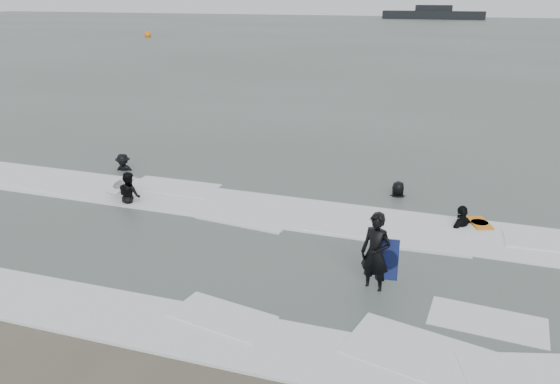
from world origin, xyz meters
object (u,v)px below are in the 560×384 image
(surfer_breaker, at_px, (124,172))
(surfer_right_near, at_px, (461,227))
(vessel_horizon, at_px, (433,14))
(surfer_wading, at_px, (130,203))
(buoy, at_px, (148,35))
(surfer_centre, at_px, (373,291))
(surfer_right_far, at_px, (398,198))

(surfer_breaker, xyz_separation_m, surfer_right_near, (12.47, -1.25, 0.00))
(surfer_right_near, height_order, vessel_horizon, vessel_horizon)
(surfer_wading, height_order, vessel_horizon, vessel_horizon)
(buoy, distance_m, vessel_horizon, 85.69)
(buoy, relative_size, vessel_horizon, 0.06)
(surfer_right_near, bearing_deg, surfer_centre, 9.87)
(surfer_wading, bearing_deg, vessel_horizon, -65.49)
(surfer_right_far, bearing_deg, surfer_wading, 8.35)
(surfer_centre, height_order, surfer_right_near, surfer_centre)
(surfer_right_near, xyz_separation_m, vessel_horizon, (-11.24, 137.68, 1.30))
(surfer_breaker, relative_size, vessel_horizon, 0.06)
(surfer_centre, distance_m, surfer_breaker, 12.11)
(surfer_breaker, height_order, surfer_right_near, surfer_right_near)
(surfer_centre, distance_m, buoy, 79.82)
(surfer_wading, bearing_deg, surfer_right_near, -147.52)
(vessel_horizon, bearing_deg, surfer_breaker, -90.52)
(surfer_breaker, height_order, buoy, buoy)
(surfer_right_near, bearing_deg, surfer_breaker, -63.85)
(surfer_wading, xyz_separation_m, vessel_horizon, (-0.90, 139.20, 1.30))
(surfer_wading, relative_size, surfer_breaker, 1.03)
(surfer_right_far, bearing_deg, surfer_right_near, 123.88)
(surfer_right_near, bearing_deg, surfer_right_far, -100.06)
(surfer_right_near, distance_m, buoy, 77.33)
(surfer_breaker, bearing_deg, buoy, 109.93)
(surfer_right_near, bearing_deg, vessel_horizon, -143.45)
(surfer_centre, xyz_separation_m, surfer_wading, (-8.52, 2.98, 0.00))
(surfer_wading, distance_m, buoy, 72.62)
(surfer_right_near, relative_size, surfer_right_far, 1.07)
(surfer_centre, height_order, surfer_breaker, surfer_centre)
(surfer_breaker, distance_m, surfer_right_near, 12.53)
(surfer_centre, relative_size, surfer_right_near, 1.07)
(surfer_wading, bearing_deg, surfer_centre, -175.15)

